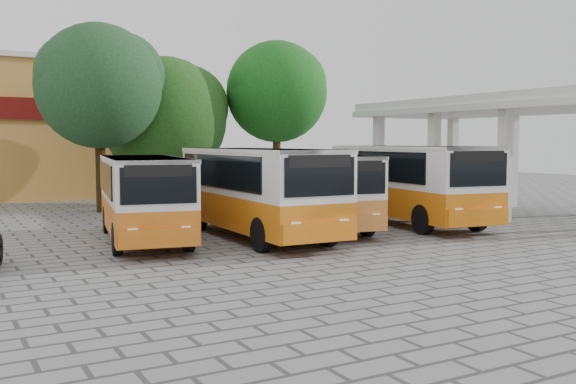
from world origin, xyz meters
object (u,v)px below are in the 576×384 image
bus_centre_right (314,186)px  bus_far_right (409,179)px  bus_centre_left (258,186)px  bus_far_left (143,193)px

bus_centre_right → bus_far_right: (4.11, -0.66, 0.18)m
bus_centre_left → bus_far_right: bearing=5.3°
bus_far_left → bus_far_right: bus_far_right is taller
bus_centre_right → bus_centre_left: bearing=-148.2°
bus_centre_right → bus_far_right: size_ratio=0.91×
bus_far_left → bus_centre_left: bearing=-6.7°
bus_centre_left → bus_far_left: bearing=164.8°
bus_far_left → bus_far_right: (10.81, -0.68, 0.20)m
bus_centre_left → bus_centre_right: bearing=22.2°
bus_centre_left → bus_centre_right: 3.18m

